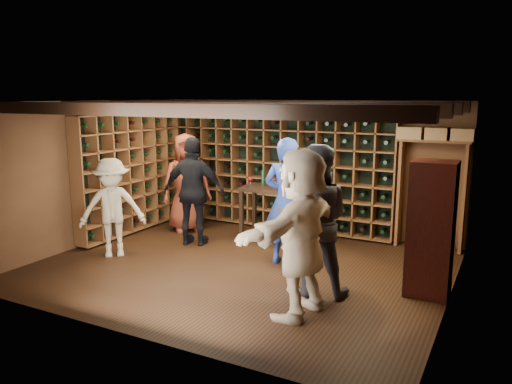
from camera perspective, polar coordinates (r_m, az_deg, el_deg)
The scene contains 13 objects.
ground at distance 7.75m, azimuth -1.80°, elevation -8.53°, with size 6.00×6.00×0.00m, color black.
room_shell at distance 7.35m, azimuth -1.71°, elevation 9.66°, with size 6.00×6.00×6.00m.
wine_rack_back at distance 9.73m, azimuth 2.18°, elevation 2.48°, with size 4.65×0.30×2.20m.
wine_rack_left at distance 9.74m, azimuth -14.09°, elevation 2.17°, with size 0.30×2.65×2.20m.
crate_shelf at distance 8.83m, azimuth 19.69°, elevation 3.70°, with size 1.20×0.32×2.07m.
display_cabinet at distance 6.85m, azimuth 19.33°, elevation -4.32°, with size 0.55×0.50×1.75m.
man_blue_shirt at distance 7.66m, azimuth 3.55°, elevation -1.10°, with size 0.72×0.47×1.98m, color navy.
man_grey_suit at distance 6.51m, azimuth 6.66°, elevation -3.27°, with size 0.97×0.75×1.99m, color black.
guest_red_floral at distance 9.64m, azimuth -7.95°, elevation 1.07°, with size 0.92×0.60×1.89m, color maroon.
guest_woman_black at distance 8.71m, azimuth -7.10°, elevation 0.05°, with size 1.11×0.46×1.90m, color black.
guest_khaki at distance 8.38m, azimuth -16.12°, elevation -1.75°, with size 1.04×0.60×1.61m, color gray.
guest_beige at distance 5.87m, azimuth 5.14°, elevation -4.72°, with size 1.87×0.59×2.01m, color tan.
tasting_table at distance 8.80m, azimuth 2.62°, elevation -0.33°, with size 1.35×0.73×1.27m.
Camera 1 is at (3.58, -6.37, 2.59)m, focal length 35.00 mm.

